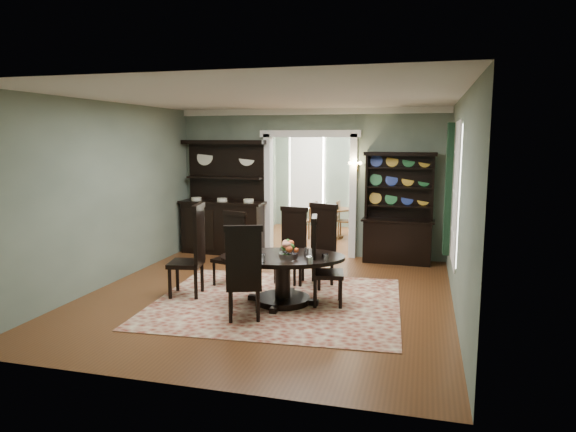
% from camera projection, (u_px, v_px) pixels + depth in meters
% --- Properties ---
extents(room, '(5.51, 6.01, 3.01)m').
position_uv_depth(room, '(268.00, 194.00, 7.72)').
color(room, brown).
rests_on(room, ground).
extents(parlor, '(3.51, 3.50, 3.01)m').
position_uv_depth(parlor, '(332.00, 174.00, 12.97)').
color(parlor, brown).
rests_on(parlor, ground).
extents(doorway_trim, '(2.08, 0.25, 2.57)m').
position_uv_depth(doorway_trim, '(310.00, 177.00, 10.54)').
color(doorway_trim, white).
rests_on(doorway_trim, floor).
extents(right_window, '(0.15, 1.47, 2.12)m').
position_uv_depth(right_window, '(452.00, 191.00, 7.88)').
color(right_window, white).
rests_on(right_window, wall_right).
extents(wall_sconce, '(0.27, 0.21, 0.21)m').
position_uv_depth(wall_sconce, '(356.00, 165.00, 10.11)').
color(wall_sconce, '#AE7A2E').
rests_on(wall_sconce, back_wall_right).
extents(rug, '(3.76, 3.33, 0.01)m').
position_uv_depth(rug, '(277.00, 302.00, 7.61)').
color(rug, maroon).
rests_on(rug, floor).
extents(dining_table, '(2.03, 2.02, 0.72)m').
position_uv_depth(dining_table, '(283.00, 270.00, 7.49)').
color(dining_table, black).
rests_on(dining_table, rug).
extents(centerpiece, '(1.37, 0.88, 0.23)m').
position_uv_depth(centerpiece, '(288.00, 252.00, 7.40)').
color(centerpiece, silver).
rests_on(centerpiece, dining_table).
extents(chair_far_left, '(0.55, 0.54, 1.21)m').
position_uv_depth(chair_far_left, '(232.00, 246.00, 8.48)').
color(chair_far_left, black).
rests_on(chair_far_left, rug).
extents(chair_far_mid, '(0.54, 0.52, 1.27)m').
position_uv_depth(chair_far_mid, '(292.00, 243.00, 8.64)').
color(chair_far_mid, black).
rests_on(chair_far_mid, rug).
extents(chair_far_right, '(0.64, 0.63, 1.35)m').
position_uv_depth(chair_far_right, '(320.00, 243.00, 8.41)').
color(chair_far_right, black).
rests_on(chair_far_right, rug).
extents(chair_end_left, '(0.59, 0.61, 1.43)m').
position_uv_depth(chair_end_left, '(193.00, 248.00, 7.81)').
color(chair_end_left, black).
rests_on(chair_end_left, rug).
extents(chair_end_right, '(0.54, 0.56, 1.31)m').
position_uv_depth(chair_end_right, '(320.00, 259.00, 7.40)').
color(chair_end_right, black).
rests_on(chair_end_right, rug).
extents(chair_near, '(0.61, 0.59, 1.31)m').
position_uv_depth(chair_near, '(244.00, 271.00, 6.71)').
color(chair_near, black).
rests_on(chair_near, rug).
extents(sideboard, '(1.82, 0.68, 2.37)m').
position_uv_depth(sideboard, '(224.00, 214.00, 10.85)').
color(sideboard, black).
rests_on(sideboard, floor).
extents(welsh_dresser, '(1.39, 0.55, 2.15)m').
position_uv_depth(welsh_dresser, '(398.00, 223.00, 9.98)').
color(welsh_dresser, black).
rests_on(welsh_dresser, floor).
extents(parlor_table, '(0.77, 0.77, 0.72)m').
position_uv_depth(parlor_table, '(335.00, 219.00, 12.54)').
color(parlor_table, brown).
rests_on(parlor_table, parlor_floor).
extents(parlor_chair_left, '(0.42, 0.41, 0.89)m').
position_uv_depth(parlor_chair_left, '(310.00, 219.00, 12.45)').
color(parlor_chair_left, brown).
rests_on(parlor_chair_left, parlor_floor).
extents(parlor_chair_right, '(0.39, 0.39, 0.92)m').
position_uv_depth(parlor_chair_right, '(342.00, 219.00, 12.37)').
color(parlor_chair_right, brown).
rests_on(parlor_chair_right, parlor_floor).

